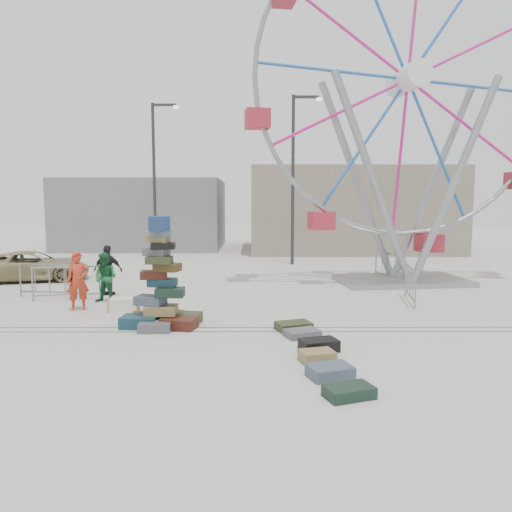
{
  "coord_description": "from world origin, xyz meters",
  "views": [
    {
      "loc": [
        1.17,
        -10.98,
        3.14
      ],
      "look_at": [
        1.21,
        2.29,
        1.63
      ],
      "focal_mm": 35.0,
      "sensor_mm": 36.0,
      "label": 1
    }
  ],
  "objects_px": {
    "pedestrian_red": "(78,281)",
    "parked_suv": "(33,266)",
    "barricade_wheel_back": "(389,266)",
    "pedestrian_black": "(108,270)",
    "barricade_dummy_c": "(66,283)",
    "barricade_wheel_front": "(410,284)",
    "steamer_trunk": "(124,305)",
    "lamp_post_left": "(156,173)",
    "lamp_post_right": "(295,171)",
    "ferris_wheel": "(407,107)",
    "barricade_dummy_b": "(50,281)",
    "pedestrian_green": "(105,278)",
    "suitcase_tower": "(161,296)"
  },
  "relations": [
    {
      "from": "pedestrian_red",
      "to": "parked_suv",
      "type": "xyz_separation_m",
      "value": [
        -3.59,
        5.2,
        -0.26
      ]
    },
    {
      "from": "barricade_wheel_back",
      "to": "pedestrian_black",
      "type": "relative_size",
      "value": 1.2
    },
    {
      "from": "barricade_dummy_c",
      "to": "barricade_wheel_front",
      "type": "height_order",
      "value": "same"
    },
    {
      "from": "barricade_wheel_back",
      "to": "steamer_trunk",
      "type": "bearing_deg",
      "value": -73.24
    },
    {
      "from": "lamp_post_left",
      "to": "barricade_dummy_c",
      "type": "distance_m",
      "value": 11.36
    },
    {
      "from": "lamp_post_right",
      "to": "barricade_dummy_c",
      "type": "relative_size",
      "value": 4.0
    },
    {
      "from": "steamer_trunk",
      "to": "barricade_dummy_c",
      "type": "distance_m",
      "value": 2.73
    },
    {
      "from": "ferris_wheel",
      "to": "barricade_wheel_front",
      "type": "relative_size",
      "value": 6.6
    },
    {
      "from": "ferris_wheel",
      "to": "barricade_wheel_back",
      "type": "bearing_deg",
      "value": 108.87
    },
    {
      "from": "lamp_post_right",
      "to": "barricade_wheel_back",
      "type": "xyz_separation_m",
      "value": [
        3.31,
        -4.73,
        -3.93
      ]
    },
    {
      "from": "barricade_dummy_b",
      "to": "pedestrian_red",
      "type": "relative_size",
      "value": 1.19
    },
    {
      "from": "pedestrian_black",
      "to": "parked_suv",
      "type": "relative_size",
      "value": 0.4
    },
    {
      "from": "ferris_wheel",
      "to": "pedestrian_black",
      "type": "xyz_separation_m",
      "value": [
        -10.34,
        -2.45,
        -5.66
      ]
    },
    {
      "from": "lamp_post_left",
      "to": "parked_suv",
      "type": "xyz_separation_m",
      "value": [
        -3.51,
        -6.81,
        -3.91
      ]
    },
    {
      "from": "barricade_dummy_b",
      "to": "pedestrian_green",
      "type": "distance_m",
      "value": 2.16
    },
    {
      "from": "lamp_post_left",
      "to": "barricade_wheel_front",
      "type": "bearing_deg",
      "value": -47.89
    },
    {
      "from": "steamer_trunk",
      "to": "barricade_dummy_c",
      "type": "xyz_separation_m",
      "value": [
        -2.2,
        1.57,
        0.36
      ]
    },
    {
      "from": "barricade_dummy_b",
      "to": "barricade_dummy_c",
      "type": "relative_size",
      "value": 1.0
    },
    {
      "from": "lamp_post_right",
      "to": "lamp_post_left",
      "type": "relative_size",
      "value": 1.0
    },
    {
      "from": "ferris_wheel",
      "to": "steamer_trunk",
      "type": "xyz_separation_m",
      "value": [
        -9.23,
        -4.82,
        -6.31
      ]
    },
    {
      "from": "ferris_wheel",
      "to": "pedestrian_red",
      "type": "xyz_separation_m",
      "value": [
        -10.56,
        -4.63,
        -5.66
      ]
    },
    {
      "from": "steamer_trunk",
      "to": "barricade_dummy_b",
      "type": "relative_size",
      "value": 0.41
    },
    {
      "from": "barricade_wheel_back",
      "to": "lamp_post_right",
      "type": "bearing_deg",
      "value": -159.81
    },
    {
      "from": "barricade_wheel_front",
      "to": "pedestrian_red",
      "type": "distance_m",
      "value": 9.86
    },
    {
      "from": "lamp_post_right",
      "to": "parked_suv",
      "type": "height_order",
      "value": "lamp_post_right"
    },
    {
      "from": "pedestrian_red",
      "to": "steamer_trunk",
      "type": "bearing_deg",
      "value": -25.94
    },
    {
      "from": "parked_suv",
      "to": "barricade_dummy_b",
      "type": "bearing_deg",
      "value": -163.19
    },
    {
      "from": "pedestrian_black",
      "to": "ferris_wheel",
      "type": "bearing_deg",
      "value": -157.36
    },
    {
      "from": "suitcase_tower",
      "to": "pedestrian_black",
      "type": "xyz_separation_m",
      "value": [
        -2.46,
        3.96,
        0.07
      ]
    },
    {
      "from": "lamp_post_right",
      "to": "suitcase_tower",
      "type": "height_order",
      "value": "lamp_post_right"
    },
    {
      "from": "suitcase_tower",
      "to": "steamer_trunk",
      "type": "xyz_separation_m",
      "value": [
        -1.35,
        1.6,
        -0.57
      ]
    },
    {
      "from": "lamp_post_left",
      "to": "barricade_wheel_back",
      "type": "relative_size",
      "value": 4.0
    },
    {
      "from": "lamp_post_right",
      "to": "pedestrian_green",
      "type": "distance_m",
      "value": 11.65
    },
    {
      "from": "barricade_wheel_front",
      "to": "pedestrian_green",
      "type": "xyz_separation_m",
      "value": [
        -9.34,
        -0.02,
        0.21
      ]
    },
    {
      "from": "steamer_trunk",
      "to": "pedestrian_black",
      "type": "bearing_deg",
      "value": 111.84
    },
    {
      "from": "steamer_trunk",
      "to": "pedestrian_red",
      "type": "distance_m",
      "value": 1.49
    },
    {
      "from": "pedestrian_green",
      "to": "barricade_wheel_front",
      "type": "bearing_deg",
      "value": 16.46
    },
    {
      "from": "steamer_trunk",
      "to": "pedestrian_green",
      "type": "height_order",
      "value": "pedestrian_green"
    },
    {
      "from": "parked_suv",
      "to": "barricade_wheel_back",
      "type": "bearing_deg",
      "value": -103.74
    },
    {
      "from": "suitcase_tower",
      "to": "barricade_wheel_front",
      "type": "relative_size",
      "value": 1.37
    },
    {
      "from": "lamp_post_right",
      "to": "pedestrian_black",
      "type": "xyz_separation_m",
      "value": [
        -6.71,
        -7.84,
        -3.65
      ]
    },
    {
      "from": "barricade_dummy_b",
      "to": "barricade_dummy_c",
      "type": "height_order",
      "value": "same"
    },
    {
      "from": "barricade_wheel_front",
      "to": "pedestrian_black",
      "type": "bearing_deg",
      "value": 92.82
    },
    {
      "from": "barricade_dummy_c",
      "to": "pedestrian_green",
      "type": "height_order",
      "value": "pedestrian_green"
    },
    {
      "from": "suitcase_tower",
      "to": "barricade_wheel_front",
      "type": "xyz_separation_m",
      "value": [
        7.11,
        2.89,
        -0.21
      ]
    },
    {
      "from": "lamp_post_right",
      "to": "barricade_wheel_front",
      "type": "bearing_deg",
      "value": -72.18
    },
    {
      "from": "barricade_dummy_b",
      "to": "parked_suv",
      "type": "relative_size",
      "value": 0.48
    },
    {
      "from": "ferris_wheel",
      "to": "pedestrian_green",
      "type": "bearing_deg",
      "value": -167.85
    },
    {
      "from": "lamp_post_left",
      "to": "pedestrian_green",
      "type": "bearing_deg",
      "value": -87.24
    },
    {
      "from": "suitcase_tower",
      "to": "pedestrian_green",
      "type": "height_order",
      "value": "suitcase_tower"
    }
  ]
}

